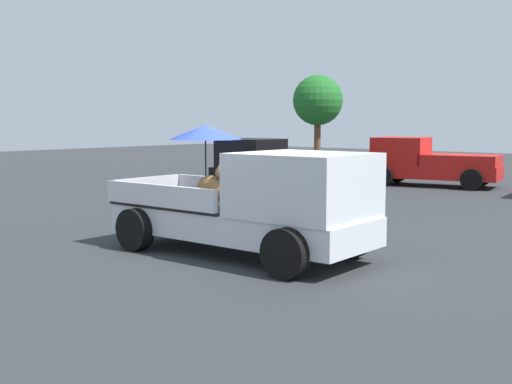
{
  "coord_description": "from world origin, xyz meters",
  "views": [
    {
      "loc": [
        7.62,
        -8.74,
        2.44
      ],
      "look_at": [
        -0.04,
        0.51,
        1.1
      ],
      "focal_mm": 45.11,
      "sensor_mm": 36.0,
      "label": 1
    }
  ],
  "objects": [
    {
      "name": "tree_by_lot",
      "position": [
        -10.05,
        17.31,
        3.37
      ],
      "size": [
        2.42,
        2.42,
        4.63
      ],
      "color": "brown",
      "rests_on": "ground"
    },
    {
      "name": "pickup_truck_red",
      "position": [
        -5.88,
        8.51,
        0.87
      ],
      "size": [
        4.82,
        2.2,
        1.8
      ],
      "rotation": [
        0.0,
        0.0,
        3.15
      ],
      "color": "black",
      "rests_on": "ground"
    },
    {
      "name": "pickup_truck_main",
      "position": [
        0.43,
        0.02,
        0.99
      ],
      "size": [
        5.08,
        2.31,
        2.36
      ],
      "rotation": [
        0.0,
        0.0,
        0.02
      ],
      "color": "black",
      "rests_on": "ground"
    },
    {
      "name": "pickup_truck_far",
      "position": [
        -2.74,
        13.84,
        0.87
      ],
      "size": [
        5.05,
        2.85,
        1.8
      ],
      "rotation": [
        0.0,
        0.0,
        3.33
      ],
      "color": "black",
      "rests_on": "ground"
    },
    {
      "name": "ground_plane",
      "position": [
        0.0,
        0.0,
        0.0
      ],
      "size": [
        80.0,
        80.0,
        0.0
      ],
      "primitive_type": "plane",
      "color": "#2D3033"
    }
  ]
}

